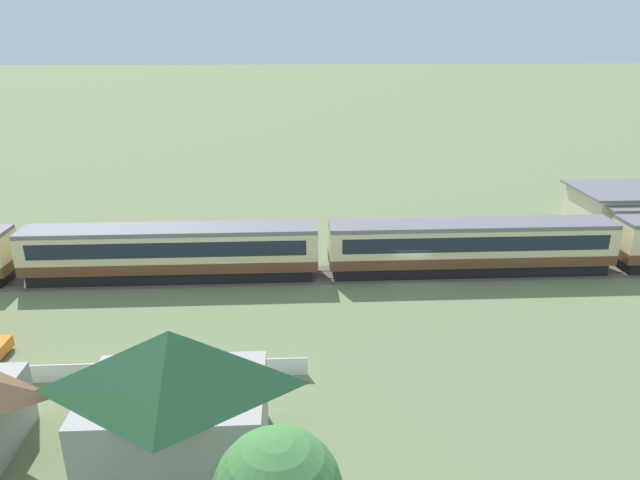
% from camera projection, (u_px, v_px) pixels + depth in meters
% --- Properties ---
extents(ground_plane, '(600.00, 600.00, 0.00)m').
position_uv_depth(ground_plane, '(409.00, 278.00, 42.79)').
color(ground_plane, '#707F51').
extents(passenger_train, '(88.85, 3.06, 4.02)m').
position_uv_depth(passenger_train, '(327.00, 247.00, 42.51)').
color(passenger_train, brown).
rests_on(passenger_train, ground_plane).
extents(railway_track, '(133.36, 3.60, 0.04)m').
position_uv_depth(railway_track, '(355.00, 274.00, 43.38)').
color(railway_track, '#665B51').
rests_on(railway_track, ground_plane).
extents(cottage_dark_green_roof, '(8.00, 5.66, 6.20)m').
position_uv_depth(cottage_dark_green_roof, '(175.00, 394.00, 23.63)').
color(cottage_dark_green_roof, '#9E9E99').
rests_on(cottage_dark_green_roof, ground_plane).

